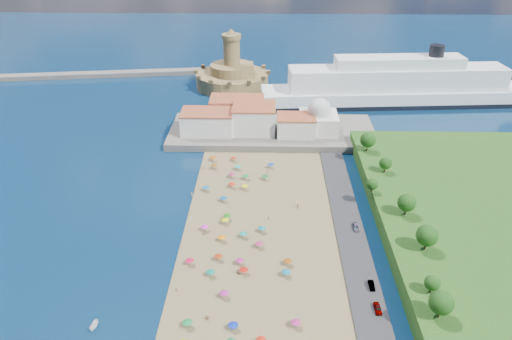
{
  "coord_description": "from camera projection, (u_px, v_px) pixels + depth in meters",
  "views": [
    {
      "loc": [
        7.82,
        -129.69,
        90.83
      ],
      "look_at": [
        4.0,
        25.0,
        8.0
      ],
      "focal_mm": 35.0,
      "sensor_mm": 36.0,
      "label": 1
    }
  ],
  "objects": [
    {
      "name": "cruise_ship",
      "position": [
        396.0,
        87.0,
        252.4
      ],
      "size": [
        137.7,
        30.56,
        29.82
      ],
      "color": "black",
      "rests_on": "ground"
    },
    {
      "name": "domed_building",
      "position": [
        319.0,
        118.0,
        215.03
      ],
      "size": [
        16.0,
        16.0,
        15.0
      ],
      "color": "silver",
      "rests_on": "terrace"
    },
    {
      "name": "terrace",
      "position": [
        272.0,
        132.0,
        220.76
      ],
      "size": [
        90.0,
        36.0,
        3.0
      ],
      "primitive_type": "cube",
      "color": "#59544C",
      "rests_on": "ground"
    },
    {
      "name": "beach_parasols",
      "position": [
        234.0,
        243.0,
        147.53
      ],
      "size": [
        31.53,
        111.79,
        2.2
      ],
      "color": "gray",
      "rests_on": "beach"
    },
    {
      "name": "jetty",
      "position": [
        228.0,
        104.0,
        252.23
      ],
      "size": [
        18.0,
        70.0,
        2.4
      ],
      "primitive_type": "cube",
      "color": "#59544C",
      "rests_on": "ground"
    },
    {
      "name": "fortress",
      "position": [
        232.0,
        76.0,
        276.08
      ],
      "size": [
        40.0,
        40.0,
        32.4
      ],
      "color": "olive",
      "rests_on": "ground"
    },
    {
      "name": "parked_cars",
      "position": [
        367.0,
        267.0,
        138.84
      ],
      "size": [
        1.99,
        40.14,
        1.44
      ],
      "color": "gray",
      "rests_on": "promenade"
    },
    {
      "name": "ground",
      "position": [
        241.0,
        229.0,
        157.34
      ],
      "size": [
        700.0,
        700.0,
        0.0
      ],
      "primitive_type": "plane",
      "color": "#071938",
      "rests_on": "ground"
    },
    {
      "name": "waterfront_buildings",
      "position": [
        243.0,
        118.0,
        218.6
      ],
      "size": [
        57.0,
        29.0,
        11.0
      ],
      "color": "silver",
      "rests_on": "terrace"
    },
    {
      "name": "beachgoers",
      "position": [
        234.0,
        230.0,
        155.1
      ],
      "size": [
        37.91,
        93.93,
        1.89
      ],
      "color": "tan",
      "rests_on": "beach"
    },
    {
      "name": "breakwater",
      "position": [
        68.0,
        76.0,
        293.97
      ],
      "size": [
        199.03,
        34.77,
        2.6
      ],
      "primitive_type": "cube",
      "rotation": [
        0.0,
        0.0,
        0.14
      ],
      "color": "#59544C",
      "rests_on": "ground"
    },
    {
      "name": "hillside_trees",
      "position": [
        405.0,
        215.0,
        146.13
      ],
      "size": [
        14.21,
        107.97,
        7.79
      ],
      "color": "#382314",
      "rests_on": "hillside"
    }
  ]
}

